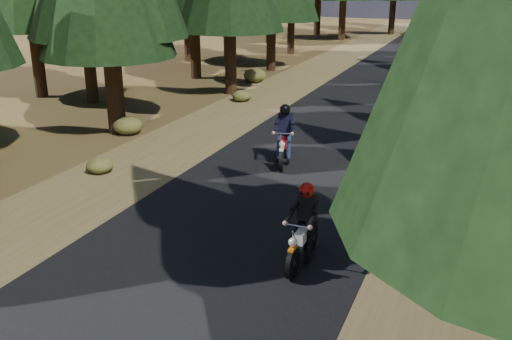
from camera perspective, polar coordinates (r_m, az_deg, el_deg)
The scene contains 7 objects.
ground at distance 12.22m, azimuth -2.70°, elevation -7.04°, with size 120.00×120.00×0.00m, color #49321A.
road at distance 16.53m, azimuth 4.62°, elevation 0.14°, with size 6.00×100.00×0.01m, color black.
shoulder_l at distance 18.37m, azimuth -9.16°, elevation 1.93°, with size 3.20×100.00×0.01m, color brown.
shoulder_r at distance 15.85m, azimuth 20.64°, elevation -1.96°, with size 3.20×100.00×0.01m, color brown.
understory_shrubs at distance 18.98m, azimuth 7.05°, elevation 3.45°, with size 15.05×29.27×0.69m.
rider_lead at distance 11.08m, azimuth 4.70°, elevation -6.84°, with size 0.55×1.83×1.63m.
rider_follow at distance 16.70m, azimuth 2.80°, elevation 2.50°, with size 1.06×2.06×1.76m.
Camera 1 is at (4.69, -9.90, 5.43)m, focal length 40.00 mm.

